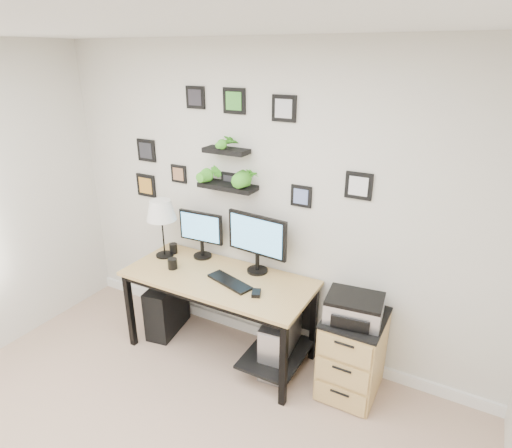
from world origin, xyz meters
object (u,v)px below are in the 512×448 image
Objects in this scene: monitor_left at (201,231)px; monitor_right at (257,239)px; file_cabinet at (352,354)px; table_lamp at (161,212)px; mug at (173,264)px; desk at (224,289)px; printer at (354,308)px; pc_tower_black at (167,307)px; pc_tower_grey at (280,343)px.

monitor_left is 0.79× the size of monitor_right.
table_lamp is at bearing 179.81° from file_cabinet.
table_lamp is at bearing -171.67° from monitor_right.
monitor_right is 6.02× the size of mug.
printer is (1.10, 0.03, 0.14)m from desk.
desk is at bearing -9.68° from pc_tower_black.
monitor_left is 4.74× the size of mug.
printer is (0.89, -0.17, -0.29)m from monitor_right.
pc_tower_black is 1.83m from printer.
pc_tower_grey is (0.98, 0.13, -0.55)m from mug.
mug is at bearing -175.37° from printer.
pc_tower_black is (-0.19, 0.10, -0.55)m from mug.
desk is 2.39× the size of file_cabinet.
file_cabinet is at bearing 5.77° from mug.
printer is at bearing 4.63° from mug.
desk is 1.15m from file_cabinet.
printer reaches higher than mug.
mug is 0.19× the size of pc_tower_black.
monitor_left is 0.38m from mug.
monitor_right is at bearing 2.99° from pc_tower_black.
pc_tower_black is at bearing -167.08° from monitor_right.
printer is (1.47, -0.18, -0.24)m from monitor_left.
mug is at bearing -156.11° from monitor_right.
mug is 1.64m from file_cabinet.
desk is at bearing -177.00° from file_cabinet.
monitor_left is 0.86× the size of pc_tower_grey.
desk is 1.11m from printer.
desk reaches higher than file_cabinet.
monitor_right is 0.77m from mug.
mug reaches higher than pc_tower_black.
monitor_left is 0.65× the size of file_cabinet.
pc_tower_grey is (0.88, -0.18, -0.76)m from monitor_left.
monitor_left is 0.39m from table_lamp.
printer is (-0.01, -0.03, 0.43)m from file_cabinet.
pc_tower_grey is at bearing -11.50° from monitor_left.
monitor_right reaches higher than printer.
table_lamp reaches higher than monitor_left.
pc_tower_grey is (1.20, -0.04, -0.94)m from table_lamp.
monitor_right is 0.91m from table_lamp.
file_cabinet is (1.48, -0.15, -0.67)m from monitor_left.
monitor_left is at bearing 150.68° from desk.
file_cabinet is (0.59, 0.03, 0.09)m from pc_tower_grey.
pc_tower_grey is at bearing -28.54° from monitor_right.
mug reaches higher than file_cabinet.
monitor_right is 1.20m from pc_tower_black.
table_lamp reaches higher than printer.
pc_tower_grey is 0.78m from printer.
pc_tower_black and pc_tower_grey have the same top height.
mug is at bearing -172.65° from pc_tower_grey.
file_cabinet is at bearing -8.57° from monitor_right.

